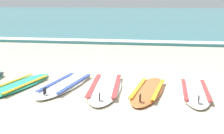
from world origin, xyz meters
name	(u,v)px	position (x,y,z in m)	size (l,w,h in m)	color
ground_plane	(131,93)	(0.00, 0.00, 0.00)	(80.00, 80.00, 0.00)	#C1B599
sea	(165,13)	(0.00, 36.07, 0.05)	(80.00, 60.00, 0.10)	teal
wave_foam_strip	(152,43)	(0.00, 6.43, 0.06)	(80.00, 0.73, 0.11)	white
surfboard_2	(18,85)	(-2.07, 0.01, 0.04)	(0.80, 2.05, 0.18)	#2DB793
surfboard_3	(66,84)	(-1.23, 0.24, 0.04)	(0.75, 2.13, 0.18)	silver
surfboard_4	(105,87)	(-0.48, 0.18, 0.04)	(0.80, 2.34, 0.18)	white
surfboard_5	(148,90)	(0.29, 0.07, 0.04)	(0.66, 1.96, 0.18)	orange
surfboard_6	(195,91)	(1.08, 0.16, 0.04)	(0.49, 1.94, 0.18)	white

